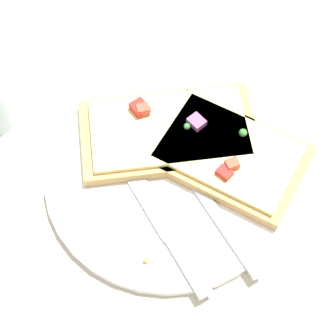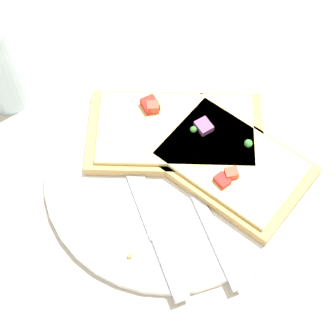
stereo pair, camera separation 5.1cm
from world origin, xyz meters
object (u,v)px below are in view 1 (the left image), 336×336
(knife, at_px, (168,233))
(pizza_slice_corner, at_px, (229,155))
(fork, at_px, (197,186))
(pizza_slice_main, at_px, (168,131))
(plate, at_px, (168,175))

(knife, relative_size, pizza_slice_corner, 0.79)
(fork, relative_size, knife, 1.14)
(fork, relative_size, pizza_slice_corner, 0.89)
(pizza_slice_main, relative_size, pizza_slice_corner, 1.18)
(pizza_slice_main, distance_m, pizza_slice_corner, 0.08)
(knife, xyz_separation_m, pizza_slice_corner, (-0.05, -0.11, 0.01))
(knife, bearing_deg, pizza_slice_main, -29.63)
(plate, height_order, pizza_slice_main, pizza_slice_main)
(knife, bearing_deg, pizza_slice_corner, -66.19)
(plate, relative_size, pizza_slice_main, 1.23)
(fork, xyz_separation_m, knife, (0.02, 0.06, 0.00))
(pizza_slice_main, bearing_deg, fork, 107.18)
(plate, height_order, knife, knife)
(pizza_slice_corner, bearing_deg, knife, 82.38)
(fork, bearing_deg, knife, 120.13)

